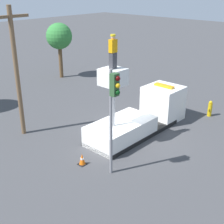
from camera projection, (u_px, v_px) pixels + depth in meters
ground_plane at (133, 134)px, 19.04m from camera, size 120.00×120.00×0.00m
bucket_truck at (141, 116)px, 19.21m from camera, size 7.42×2.31×4.43m
worker at (113, 52)px, 15.78m from camera, size 0.40×0.26×1.75m
traffic_light_pole at (113, 103)px, 13.67m from camera, size 0.34×0.57×5.16m
fire_hydrant at (210, 109)px, 21.38m from camera, size 0.52×0.28×1.11m
traffic_cone_rear at (82, 159)px, 15.73m from camera, size 0.40×0.40×0.60m
tree_right_bg at (59, 37)px, 28.95m from camera, size 2.42×2.42×5.16m
utility_pole at (16, 69)px, 17.58m from camera, size 2.20×0.26×7.48m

